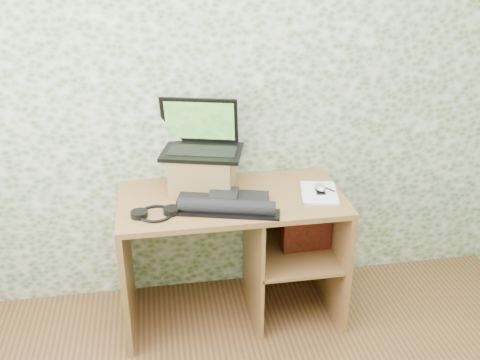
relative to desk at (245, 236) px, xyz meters
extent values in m
plane|color=silver|center=(-0.08, 0.28, 0.82)|extent=(3.50, 0.00, 3.50)
cube|color=brown|center=(-0.08, -0.03, 0.25)|extent=(1.20, 0.60, 0.03)
cube|color=brown|center=(-0.66, -0.03, -0.12)|extent=(0.03, 0.60, 0.72)
cube|color=brown|center=(0.51, -0.03, -0.12)|extent=(0.03, 0.60, 0.72)
cube|color=brown|center=(0.04, -0.03, -0.12)|extent=(0.02, 0.56, 0.72)
cube|color=brown|center=(0.27, -0.03, -0.10)|extent=(0.46, 0.56, 0.02)
cube|color=brown|center=(0.28, 0.26, -0.12)|extent=(0.48, 0.02, 0.72)
cube|color=olive|center=(-0.21, 0.12, 0.37)|extent=(0.40, 0.36, 0.20)
cube|color=black|center=(-0.21, 0.12, 0.48)|extent=(0.49, 0.39, 0.02)
cube|color=black|center=(-0.21, 0.10, 0.49)|extent=(0.39, 0.25, 0.00)
cube|color=black|center=(-0.21, 0.23, 0.62)|extent=(0.43, 0.18, 0.26)
cube|color=#1B5D1A|center=(-0.21, 0.22, 0.62)|extent=(0.38, 0.15, 0.22)
cube|color=black|center=(-0.13, -0.08, 0.29)|extent=(0.50, 0.29, 0.04)
cube|color=black|center=(-0.13, -0.08, 0.30)|extent=(0.18, 0.18, 0.06)
cylinder|color=black|center=(-0.13, -0.20, 0.31)|extent=(0.49, 0.20, 0.07)
cube|color=black|center=(-0.13, -0.21, 0.28)|extent=(0.54, 0.24, 0.01)
torus|color=black|center=(-0.48, -0.16, 0.28)|extent=(0.19, 0.19, 0.02)
cylinder|color=black|center=(-0.56, -0.17, 0.28)|extent=(0.09, 0.09, 0.03)
cylinder|color=black|center=(-0.40, -0.16, 0.28)|extent=(0.09, 0.09, 0.03)
cube|color=silver|center=(0.39, -0.07, 0.28)|extent=(0.24, 0.30, 0.01)
ellipsoid|color=silver|center=(0.40, -0.07, 0.30)|extent=(0.07, 0.09, 0.03)
cylinder|color=black|center=(0.44, -0.03, 0.28)|extent=(0.07, 0.11, 0.01)
cube|color=maroon|center=(0.35, -0.03, 0.08)|extent=(0.28, 0.10, 0.33)
camera|label=1|loc=(-0.45, -2.55, 1.55)|focal=40.00mm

